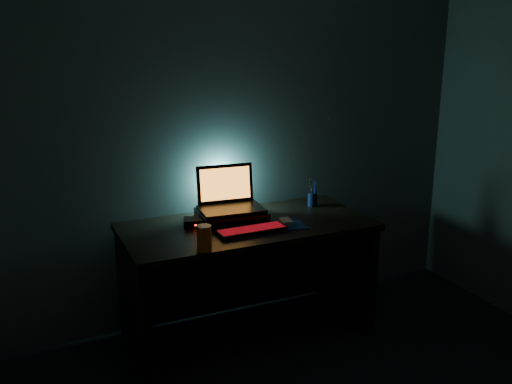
% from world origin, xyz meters
% --- Properties ---
extents(room, '(3.50, 4.00, 2.50)m').
position_xyz_m(room, '(0.00, 0.00, 1.25)').
color(room, black).
rests_on(room, ground).
extents(desk, '(1.50, 0.70, 0.75)m').
position_xyz_m(desk, '(0.00, 1.67, 0.49)').
color(desk, black).
rests_on(desk, ground).
extents(riser, '(0.42, 0.33, 0.06)m').
position_xyz_m(riser, '(-0.06, 1.73, 0.78)').
color(riser, black).
rests_on(riser, desk).
extents(laptop, '(0.40, 0.31, 0.26)m').
position_xyz_m(laptop, '(-0.06, 1.78, 0.87)').
color(laptop, black).
rests_on(laptop, riser).
extents(keyboard, '(0.41, 0.14, 0.02)m').
position_xyz_m(keyboard, '(-0.04, 1.47, 0.76)').
color(keyboard, black).
rests_on(keyboard, desk).
extents(mousepad, '(0.25, 0.23, 0.00)m').
position_xyz_m(mousepad, '(0.20, 1.50, 0.75)').
color(mousepad, '#0B2651').
rests_on(mousepad, desk).
extents(mouse, '(0.07, 0.11, 0.03)m').
position_xyz_m(mouse, '(0.20, 1.50, 0.77)').
color(mouse, gray).
rests_on(mouse, mousepad).
extents(pen_cup, '(0.08, 0.08, 0.09)m').
position_xyz_m(pen_cup, '(0.54, 1.78, 0.79)').
color(pen_cup, black).
rests_on(pen_cup, desk).
extents(juice_glass, '(0.09, 0.09, 0.14)m').
position_xyz_m(juice_glass, '(-0.38, 1.32, 0.82)').
color(juice_glass, orange).
rests_on(juice_glass, desk).
extents(router, '(0.16, 0.15, 0.05)m').
position_xyz_m(router, '(-0.30, 1.71, 0.77)').
color(router, black).
rests_on(router, desk).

